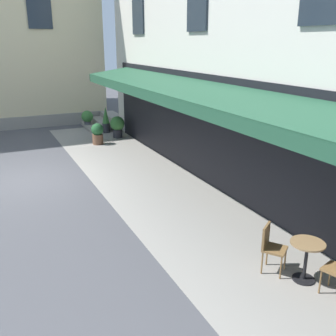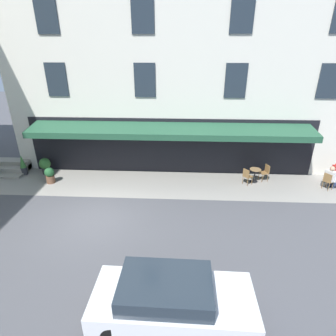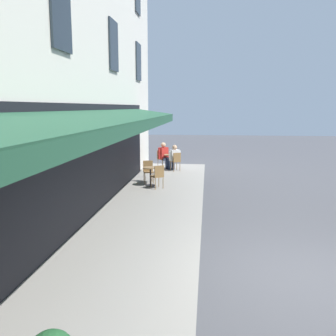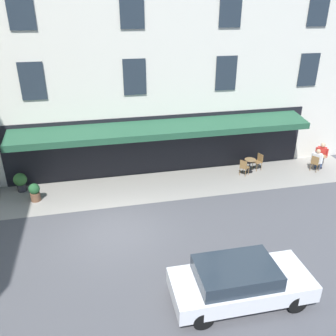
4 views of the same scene
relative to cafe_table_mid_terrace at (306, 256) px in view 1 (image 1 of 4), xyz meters
The scene contains 9 objects.
ground_plane 8.62m from the cafe_table_mid_terrace, 27.09° to the left, with size 70.00×70.00×0.00m, color #4C4C51.
sidewalk_cafe_terrace 4.47m from the cafe_table_mid_terrace, ahead, with size 20.50×3.20×0.01m, color gray.
back_alley_steps 14.28m from the cafe_table_mid_terrace, ahead, with size 2.40×1.75×0.60m.
cafe_table_mid_terrace is the anchor object (origin of this frame).
cafe_chair_wicker_by_window 0.63m from the cafe_table_mid_terrace, 36.28° to the left, with size 0.56×0.56×0.91m.
potted_plant_by_steps 11.12m from the cafe_table_mid_terrace, ahead, with size 0.51×0.51×0.88m.
potted_plant_entrance_right 11.89m from the cafe_table_mid_terrace, ahead, with size 0.63×0.63×0.95m.
potted_plant_mid_terrace 13.09m from the cafe_table_mid_terrace, ahead, with size 0.34×0.34×1.22m.
potted_plant_entrance_left 14.64m from the cafe_table_mid_terrace, ahead, with size 0.58×0.58×0.83m.
Camera 1 is at (-12.07, 0.84, 4.06)m, focal length 41.60 mm.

